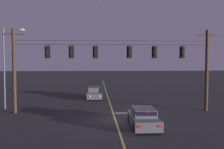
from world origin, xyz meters
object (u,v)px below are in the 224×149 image
Objects in this scene: car_waiting_near_lane at (143,118)px; car_oncoming_lead at (95,93)px; traffic_light_far_right at (183,52)px; street_lamp_corner at (7,60)px; traffic_light_leftmost at (47,52)px; traffic_light_centre at (95,52)px; traffic_light_right_inner at (130,52)px; traffic_light_rightmost at (155,52)px; traffic_light_left_inner at (71,52)px.

car_waiting_near_lane is 14.40m from car_oncoming_lead.
traffic_light_far_right is 0.16× the size of street_lamp_corner.
traffic_light_leftmost is 1.00× the size of traffic_light_far_right.
traffic_light_right_inner is (3.11, 0.00, 0.00)m from traffic_light_centre.
car_oncoming_lead is at bearing 37.47° from street_lamp_corner.
traffic_light_leftmost is 0.28× the size of car_waiting_near_lane.
traffic_light_far_right is 16.61m from street_lamp_corner.
traffic_light_centre is 1.00× the size of traffic_light_right_inner.
traffic_light_leftmost reaches higher than car_waiting_near_lane.
car_waiting_near_lane is (-2.04, -5.55, -4.83)m from traffic_light_rightmost.
traffic_light_leftmost is 7.40m from traffic_light_right_inner.
traffic_light_left_inner is at bearing 134.97° from car_waiting_near_lane.
traffic_light_rightmost is at bearing 69.84° from car_waiting_near_lane.
car_waiting_near_lane is (7.68, -5.55, -4.83)m from traffic_light_leftmost.
traffic_light_left_inner is at bearing 180.00° from traffic_light_right_inner.
street_lamp_corner is at bearing -142.53° from car_oncoming_lead.
street_lamp_corner is (-13.87, 2.03, -0.75)m from traffic_light_rightmost.
traffic_light_centre is 8.10m from car_waiting_near_lane.
traffic_light_leftmost is at bearing 180.00° from traffic_light_centre.
traffic_light_centre is (2.16, 0.00, 0.00)m from traffic_light_left_inner.
traffic_light_centre is at bearing -13.51° from street_lamp_corner.
car_waiting_near_lane is 0.55× the size of street_lamp_corner.
street_lamp_corner is at bearing 153.95° from traffic_light_leftmost.
traffic_light_far_right is at bearing 0.00° from traffic_light_left_inner.
traffic_light_far_right is at bearing 0.00° from traffic_light_rightmost.
traffic_light_leftmost is 2.13m from traffic_light_left_inner.
traffic_light_right_inner is 10.22m from car_oncoming_lead.
traffic_light_centre and traffic_light_rightmost have the same top height.
traffic_light_rightmost is 0.28× the size of car_waiting_near_lane.
traffic_light_centre is 0.28× the size of car_waiting_near_lane.
traffic_light_centre and traffic_light_far_right have the same top height.
traffic_light_rightmost is 2.60m from traffic_light_far_right.
street_lamp_corner reaches higher than car_waiting_near_lane.
traffic_light_rightmost is (2.32, 0.00, 0.00)m from traffic_light_right_inner.
car_oncoming_lead is (2.04, 8.41, -4.83)m from traffic_light_left_inner.
car_waiting_near_lane is at bearing -45.03° from traffic_light_left_inner.
street_lamp_corner is at bearing 171.68° from traffic_light_rightmost.
car_oncoming_lead is at bearing 111.01° from traffic_light_right_inner.
traffic_light_left_inner is 2.16m from traffic_light_centre.
traffic_light_leftmost is 0.16× the size of street_lamp_corner.
traffic_light_leftmost reaches higher than car_oncoming_lead.
traffic_light_leftmost is 9.72m from traffic_light_rightmost.
street_lamp_corner is (-16.47, 2.03, -0.75)m from traffic_light_far_right.
traffic_light_centre is at bearing 180.00° from traffic_light_rightmost.
traffic_light_rightmost is at bearing -56.58° from car_oncoming_lead.
traffic_light_rightmost reaches higher than car_oncoming_lead.
traffic_light_right_inner reaches higher than car_waiting_near_lane.
traffic_light_right_inner is 1.00× the size of traffic_light_far_right.
car_oncoming_lead is at bearing 63.60° from traffic_light_leftmost.
traffic_light_far_right is (10.19, 0.00, 0.00)m from traffic_light_left_inner.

